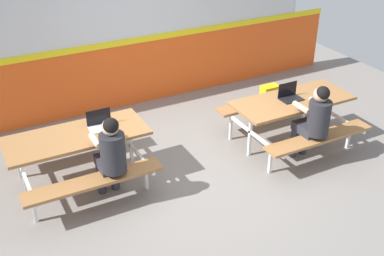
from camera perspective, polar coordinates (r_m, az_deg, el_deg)
The scene contains 9 objects.
ground_plane at distance 6.73m, azimuth 0.28°, elevation -4.43°, with size 10.00×10.00×0.02m, color gray.
accent_backdrop at distance 8.05m, azimuth -7.37°, elevation 11.07°, with size 8.00×0.14×2.60m.
picnic_table_left at distance 6.21m, azimuth -13.50°, elevation -2.10°, with size 1.77×1.55×0.74m.
picnic_table_right at distance 7.08m, azimuth 11.81°, elevation 2.17°, with size 1.77×1.55×0.74m.
student_nearer at distance 5.73m, azimuth -9.65°, elevation -2.92°, with size 0.36×0.53×1.21m.
student_further at distance 6.61m, azimuth 14.43°, elevation 1.13°, with size 0.36×0.53×1.21m.
laptop_silver at distance 6.20m, azimuth -10.87°, elevation 0.46°, with size 0.32×0.22×0.22m.
laptop_dark at distance 7.00m, azimuth 11.62°, elevation 3.81°, with size 0.32×0.22×0.22m.
backpack_dark at distance 8.23m, azimuth 9.20°, elevation 3.60°, with size 0.30×0.22×0.44m.
Camera 1 is at (-2.64, -4.95, 3.70)m, focal length 44.59 mm.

